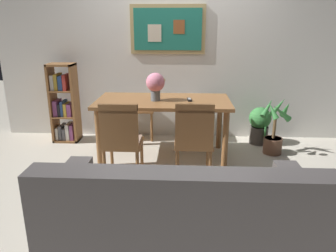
% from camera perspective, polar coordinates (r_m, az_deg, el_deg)
% --- Properties ---
extents(ground_plane, '(12.00, 12.00, 0.00)m').
position_cam_1_polar(ground_plane, '(3.90, 0.75, -7.42)').
color(ground_plane, beige).
extents(wall_back_with_painting, '(5.20, 0.14, 2.60)m').
position_cam_1_polar(wall_back_with_painting, '(4.79, 1.37, 13.45)').
color(wall_back_with_painting, silver).
rests_on(wall_back_with_painting, ground_plane).
extents(dining_table, '(1.64, 0.84, 0.75)m').
position_cam_1_polar(dining_table, '(4.03, -0.86, 3.30)').
color(dining_table, brown).
rests_on(dining_table, ground_plane).
extents(dining_chair_near_left, '(0.40, 0.41, 0.91)m').
position_cam_1_polar(dining_chair_near_left, '(3.35, -8.19, -1.99)').
color(dining_chair_near_left, brown).
rests_on(dining_chair_near_left, ground_plane).
extents(dining_chair_far_left, '(0.40, 0.41, 0.91)m').
position_cam_1_polar(dining_chair_far_left, '(4.87, -4.65, 4.32)').
color(dining_chair_far_left, brown).
rests_on(dining_chair_far_left, ground_plane).
extents(dining_chair_near_right, '(0.40, 0.41, 0.91)m').
position_cam_1_polar(dining_chair_near_right, '(3.34, 4.56, -1.94)').
color(dining_chair_near_right, brown).
rests_on(dining_chair_near_right, ground_plane).
extents(dining_chair_far_right, '(0.40, 0.41, 0.91)m').
position_cam_1_polar(dining_chair_far_right, '(4.80, 4.08, 4.13)').
color(dining_chair_far_right, brown).
rests_on(dining_chair_far_right, ground_plane).
extents(leather_couch, '(1.80, 0.84, 0.84)m').
position_cam_1_polar(leather_couch, '(2.35, 2.05, -17.15)').
color(leather_couch, '#514C4C').
rests_on(leather_couch, ground_plane).
extents(bookshelf, '(0.36, 0.28, 1.12)m').
position_cam_1_polar(bookshelf, '(4.88, -17.78, 3.38)').
color(bookshelf, brown).
rests_on(bookshelf, ground_plane).
extents(potted_ivy, '(0.31, 0.31, 0.54)m').
position_cam_1_polar(potted_ivy, '(4.77, 15.81, 0.29)').
color(potted_ivy, '#4C4742').
rests_on(potted_ivy, ground_plane).
extents(potted_palm, '(0.38, 0.40, 0.75)m').
position_cam_1_polar(potted_palm, '(4.45, 18.20, -0.86)').
color(potted_palm, brown).
rests_on(potted_palm, ground_plane).
extents(flower_vase, '(0.23, 0.23, 0.34)m').
position_cam_1_polar(flower_vase, '(3.94, -2.21, 7.40)').
color(flower_vase, slate).
rests_on(flower_vase, dining_table).
extents(tv_remote, '(0.06, 0.16, 0.02)m').
position_cam_1_polar(tv_remote, '(3.98, 3.78, 4.66)').
color(tv_remote, black).
rests_on(tv_remote, dining_table).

